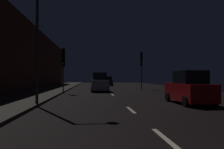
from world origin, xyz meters
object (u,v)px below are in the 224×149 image
object	(u,v)px
car_parked_right_near	(189,89)
car_distant_taillights	(108,81)
traffic_light_far_right	(141,62)
car_approaching_headlights	(100,83)
traffic_light_far_left	(63,61)
streetlamp_overhead	(45,15)

from	to	relation	value
car_parked_right_near	car_distant_taillights	bearing A→B (deg)	5.26
traffic_light_far_right	car_approaching_headlights	xyz separation A→B (m)	(-6.00, -3.96, -2.82)
traffic_light_far_right	car_distant_taillights	distance (m)	14.73
car_approaching_headlights	traffic_light_far_left	bearing A→B (deg)	-51.75
traffic_light_far_right	car_parked_right_near	distance (m)	16.75
traffic_light_far_left	traffic_light_far_right	bearing A→B (deg)	132.89
car_distant_taillights	car_approaching_headlights	bearing A→B (deg)	172.38
traffic_light_far_right	traffic_light_far_left	size ratio (longest dim) A/B	1.12
car_approaching_headlights	car_distant_taillights	distance (m)	18.08
streetlamp_overhead	traffic_light_far_right	bearing A→B (deg)	60.20
car_distant_taillights	streetlamp_overhead	bearing A→B (deg)	168.91
traffic_light_far_right	car_distant_taillights	bearing A→B (deg)	-162.31
traffic_light_far_right	traffic_light_far_left	world-z (taller)	traffic_light_far_right
traffic_light_far_left	car_approaching_headlights	size ratio (longest dim) A/B	1.04
car_parked_right_near	car_approaching_headlights	bearing A→B (deg)	22.56
traffic_light_far_left	car_parked_right_near	xyz separation A→B (m)	(9.07, -9.47, -2.43)
traffic_light_far_right	traffic_light_far_left	bearing A→B (deg)	-51.39
car_distant_taillights	traffic_light_far_left	bearing A→B (deg)	163.37
traffic_light_far_right	car_approaching_headlights	world-z (taller)	traffic_light_far_right
traffic_light_far_right	car_parked_right_near	xyz separation A→B (m)	(-0.80, -16.48, -2.90)
car_parked_right_near	car_distant_taillights	size ratio (longest dim) A/B	1.10
streetlamp_overhead	car_distant_taillights	xyz separation A→B (m)	(6.04, 30.80, -4.40)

